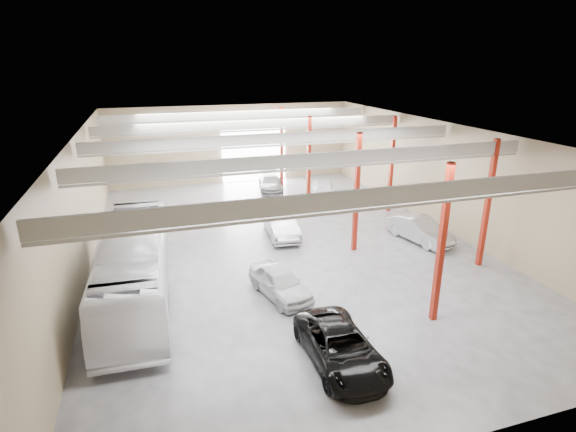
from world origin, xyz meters
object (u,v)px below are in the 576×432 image
car_row_b (281,224)px  car_right_far (323,191)px  car_row_c (271,183)px  car_right_near (420,230)px  coach_bus (135,266)px  car_row_a (280,282)px  black_sedan (340,347)px

car_row_b → car_right_far: bearing=54.3°
car_row_c → car_row_b: bearing=-91.2°
car_right_near → car_row_b: bearing=143.8°
car_row_b → car_right_near: car_row_b is taller
car_row_c → car_right_near: size_ratio=1.01×
car_right_near → car_right_far: car_right_far is taller
coach_bus → car_right_far: size_ratio=2.65×
car_row_a → car_row_c: car_row_a is taller
car_right_far → car_right_near: bearing=-56.1°
car_right_near → car_right_far: (-2.53, 9.89, 0.02)m
car_row_a → car_right_far: size_ratio=0.92×
coach_bus → car_row_a: bearing=-12.9°
coach_bus → car_right_near: bearing=10.0°
car_row_a → car_row_c: size_ratio=0.89×
car_right_far → car_row_b: bearing=-111.0°
coach_bus → black_sedan: bearing=-43.1°
coach_bus → black_sedan: 10.32m
car_row_b → car_right_far: 8.44m
coach_bus → car_right_near: coach_bus is taller
black_sedan → car_row_c: size_ratio=1.08×
car_row_a → car_right_far: 15.93m
coach_bus → car_right_far: (14.27, 12.12, -0.90)m
coach_bus → car_row_b: 10.51m
car_right_near → black_sedan: bearing=-147.9°
car_right_near → car_right_far: size_ratio=1.01×
coach_bus → car_row_c: (11.00, 16.21, -1.00)m
car_row_a → car_row_b: 7.84m
black_sedan → car_row_b: car_row_b is taller
black_sedan → car_right_near: 13.56m
car_row_a → car_row_b: (2.28, 7.50, 0.09)m
coach_bus → car_row_a: (6.50, -1.79, -0.97)m
coach_bus → car_right_near: 16.97m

